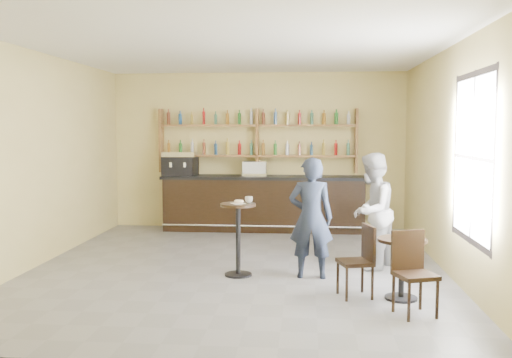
# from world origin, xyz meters

# --- Properties ---
(floor) EXTENTS (7.00, 7.00, 0.00)m
(floor) POSITION_xyz_m (0.00, 0.00, 0.00)
(floor) COLOR slate
(floor) RESTS_ON ground
(ceiling) EXTENTS (7.00, 7.00, 0.00)m
(ceiling) POSITION_xyz_m (0.00, 0.00, 3.20)
(ceiling) COLOR white
(ceiling) RESTS_ON wall_back
(wall_back) EXTENTS (7.00, 0.00, 7.00)m
(wall_back) POSITION_xyz_m (0.00, 3.50, 1.60)
(wall_back) COLOR #D9C67B
(wall_back) RESTS_ON floor
(wall_front) EXTENTS (7.00, 0.00, 7.00)m
(wall_front) POSITION_xyz_m (0.00, -3.50, 1.60)
(wall_front) COLOR #D9C67B
(wall_front) RESTS_ON floor
(wall_left) EXTENTS (0.00, 7.00, 7.00)m
(wall_left) POSITION_xyz_m (-3.00, 0.00, 1.60)
(wall_left) COLOR #D9C67B
(wall_left) RESTS_ON floor
(wall_right) EXTENTS (0.00, 7.00, 7.00)m
(wall_right) POSITION_xyz_m (3.00, 0.00, 1.60)
(wall_right) COLOR #D9C67B
(wall_right) RESTS_ON floor
(window_pane) EXTENTS (0.00, 2.00, 2.00)m
(window_pane) POSITION_xyz_m (2.99, -1.20, 1.70)
(window_pane) COLOR white
(window_pane) RESTS_ON wall_right
(window_frame) EXTENTS (0.04, 1.70, 2.10)m
(window_frame) POSITION_xyz_m (2.99, -1.20, 1.70)
(window_frame) COLOR black
(window_frame) RESTS_ON wall_right
(shelf_unit) EXTENTS (4.00, 0.26, 1.40)m
(shelf_unit) POSITION_xyz_m (0.00, 3.37, 1.81)
(shelf_unit) COLOR brown
(shelf_unit) RESTS_ON wall_back
(liquor_bottles) EXTENTS (3.68, 0.10, 1.00)m
(liquor_bottles) POSITION_xyz_m (0.00, 3.37, 1.98)
(liquor_bottles) COLOR #8C5919
(liquor_bottles) RESTS_ON shelf_unit
(bar_counter) EXTENTS (4.09, 0.80, 1.11)m
(bar_counter) POSITION_xyz_m (0.15, 3.15, 0.55)
(bar_counter) COLOR black
(bar_counter) RESTS_ON floor
(espresso_machine) EXTENTS (0.71, 0.50, 0.47)m
(espresso_machine) POSITION_xyz_m (-1.56, 3.15, 1.34)
(espresso_machine) COLOR black
(espresso_machine) RESTS_ON bar_counter
(pastry_case) EXTENTS (0.51, 0.42, 0.29)m
(pastry_case) POSITION_xyz_m (-0.03, 3.15, 1.25)
(pastry_case) COLOR silver
(pastry_case) RESTS_ON bar_counter
(pedestal_table) EXTENTS (0.56, 0.56, 1.02)m
(pedestal_table) POSITION_xyz_m (0.06, -0.46, 0.51)
(pedestal_table) COLOR black
(pedestal_table) RESTS_ON floor
(napkin) EXTENTS (0.23, 0.23, 0.00)m
(napkin) POSITION_xyz_m (0.06, -0.46, 1.02)
(napkin) COLOR white
(napkin) RESTS_ON pedestal_table
(donut) EXTENTS (0.15, 0.15, 0.05)m
(donut) POSITION_xyz_m (0.07, -0.47, 1.05)
(donut) COLOR tan
(donut) RESTS_ON napkin
(cup_pedestal) EXTENTS (0.15, 0.15, 0.09)m
(cup_pedestal) POSITION_xyz_m (0.20, -0.36, 1.06)
(cup_pedestal) COLOR white
(cup_pedestal) RESTS_ON pedestal_table
(man_main) EXTENTS (0.61, 0.40, 1.67)m
(man_main) POSITION_xyz_m (1.07, -0.47, 0.83)
(man_main) COLOR black
(man_main) RESTS_ON floor
(cafe_table) EXTENTS (0.61, 0.61, 0.74)m
(cafe_table) POSITION_xyz_m (2.15, -1.39, 0.37)
(cafe_table) COLOR black
(cafe_table) RESTS_ON floor
(cup_cafe) EXTENTS (0.12, 0.12, 0.09)m
(cup_cafe) POSITION_xyz_m (2.20, -1.39, 0.79)
(cup_cafe) COLOR white
(cup_cafe) RESTS_ON cafe_table
(chair_west) EXTENTS (0.47, 0.47, 0.88)m
(chair_west) POSITION_xyz_m (1.60, -1.34, 0.44)
(chair_west) COLOR black
(chair_west) RESTS_ON floor
(chair_south) EXTENTS (0.51, 0.51, 0.92)m
(chair_south) POSITION_xyz_m (2.20, -1.99, 0.46)
(chair_south) COLOR black
(chair_south) RESTS_ON floor
(patron_second) EXTENTS (0.94, 1.03, 1.70)m
(patron_second) POSITION_xyz_m (1.96, 0.12, 0.85)
(patron_second) COLOR #949499
(patron_second) RESTS_ON floor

